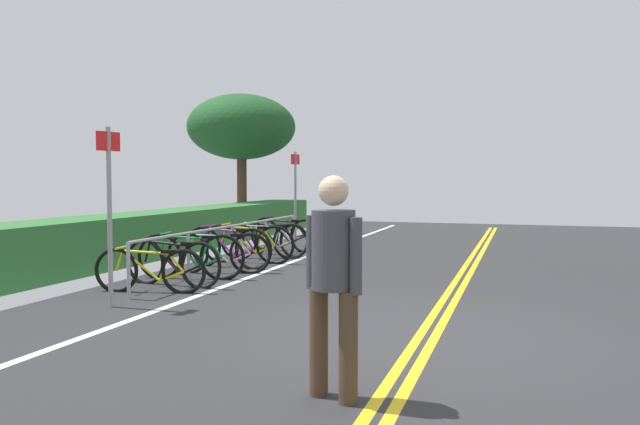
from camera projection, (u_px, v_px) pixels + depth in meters
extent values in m
cube|color=#2B2B2D|center=(427.00, 339.00, 6.34)|extent=(33.13, 10.33, 0.05)
cube|color=gold|center=(435.00, 337.00, 6.31)|extent=(29.82, 0.10, 0.00)
cube|color=gold|center=(419.00, 336.00, 6.36)|extent=(29.82, 0.10, 0.00)
cube|color=white|center=(146.00, 314.00, 7.38)|extent=(29.82, 0.12, 0.00)
cylinder|color=#9EA0A5|center=(129.00, 271.00, 8.32)|extent=(0.05, 0.05, 0.76)
cylinder|color=#9EA0A5|center=(188.00, 257.00, 9.80)|extent=(0.05, 0.05, 0.76)
cylinder|color=#9EA0A5|center=(232.00, 247.00, 11.29)|extent=(0.05, 0.05, 0.76)
cylinder|color=#9EA0A5|center=(266.00, 239.00, 12.77)|extent=(0.05, 0.05, 0.76)
cylinder|color=#9EA0A5|center=(293.00, 233.00, 14.26)|extent=(0.05, 0.05, 0.76)
cylinder|color=#9EA0A5|center=(232.00, 226.00, 11.27)|extent=(6.26, 0.04, 0.04)
torus|color=black|center=(116.00, 271.00, 8.89)|extent=(0.18, 0.66, 0.66)
torus|color=black|center=(183.00, 272.00, 8.76)|extent=(0.18, 0.66, 0.66)
cylinder|color=yellow|center=(141.00, 266.00, 8.84)|extent=(0.14, 0.57, 0.45)
cylinder|color=yellow|center=(145.00, 252.00, 8.82)|extent=(0.16, 0.68, 0.07)
cylinder|color=yellow|center=(164.00, 267.00, 8.79)|extent=(0.07, 0.17, 0.41)
cylinder|color=yellow|center=(172.00, 276.00, 8.79)|extent=(0.10, 0.36, 0.17)
cylinder|color=yellow|center=(176.00, 263.00, 8.77)|extent=(0.08, 0.25, 0.28)
cylinder|color=yellow|center=(119.00, 261.00, 8.88)|extent=(0.06, 0.14, 0.30)
cube|color=black|center=(168.00, 251.00, 8.77)|extent=(0.12, 0.21, 0.05)
cylinder|color=yellow|center=(123.00, 247.00, 8.86)|extent=(0.46, 0.11, 0.03)
torus|color=black|center=(145.00, 262.00, 9.56)|extent=(0.13, 0.73, 0.73)
torus|color=black|center=(200.00, 266.00, 9.15)|extent=(0.13, 0.73, 0.73)
cylinder|color=black|center=(165.00, 258.00, 9.41)|extent=(0.09, 0.58, 0.50)
cylinder|color=black|center=(169.00, 244.00, 9.37)|extent=(0.10, 0.70, 0.07)
cylinder|color=black|center=(184.00, 260.00, 9.27)|extent=(0.05, 0.17, 0.45)
cylinder|color=black|center=(190.00, 270.00, 9.23)|extent=(0.07, 0.37, 0.18)
cylinder|color=black|center=(194.00, 256.00, 9.19)|extent=(0.06, 0.25, 0.31)
cylinder|color=black|center=(148.00, 252.00, 9.54)|extent=(0.05, 0.14, 0.33)
cube|color=black|center=(187.00, 244.00, 9.23)|extent=(0.10, 0.21, 0.05)
cylinder|color=black|center=(150.00, 238.00, 9.50)|extent=(0.46, 0.07, 0.03)
torus|color=black|center=(160.00, 257.00, 10.09)|extent=(0.19, 0.76, 0.76)
torus|color=black|center=(222.00, 258.00, 9.95)|extent=(0.19, 0.76, 0.76)
cylinder|color=#198C38|center=(183.00, 252.00, 10.03)|extent=(0.15, 0.60, 0.52)
cylinder|color=#198C38|center=(187.00, 238.00, 10.01)|extent=(0.17, 0.71, 0.07)
cylinder|color=#198C38|center=(204.00, 253.00, 9.98)|extent=(0.07, 0.17, 0.47)
cylinder|color=#198C38|center=(211.00, 262.00, 9.98)|extent=(0.11, 0.38, 0.19)
cylinder|color=#198C38|center=(215.00, 248.00, 9.96)|extent=(0.08, 0.26, 0.32)
cylinder|color=#198C38|center=(163.00, 246.00, 10.07)|extent=(0.06, 0.14, 0.35)
cube|color=black|center=(208.00, 237.00, 9.96)|extent=(0.12, 0.21, 0.05)
cylinder|color=#198C38|center=(166.00, 233.00, 10.05)|extent=(0.46, 0.11, 0.03)
torus|color=black|center=(188.00, 253.00, 10.65)|extent=(0.25, 0.72, 0.73)
torus|color=black|center=(250.00, 254.00, 10.61)|extent=(0.25, 0.72, 0.73)
cylinder|color=silver|center=(211.00, 249.00, 10.63)|extent=(0.20, 0.60, 0.50)
cylinder|color=silver|center=(215.00, 236.00, 10.61)|extent=(0.24, 0.72, 0.07)
cylinder|color=silver|center=(232.00, 250.00, 10.61)|extent=(0.08, 0.18, 0.45)
cylinder|color=silver|center=(239.00, 258.00, 10.62)|extent=(0.14, 0.39, 0.18)
cylinder|color=silver|center=(243.00, 245.00, 10.60)|extent=(0.11, 0.26, 0.31)
cylinder|color=silver|center=(191.00, 244.00, 10.64)|extent=(0.07, 0.15, 0.33)
cube|color=black|center=(236.00, 235.00, 10.60)|extent=(0.13, 0.21, 0.05)
cylinder|color=silver|center=(194.00, 232.00, 10.62)|extent=(0.45, 0.15, 0.03)
torus|color=black|center=(203.00, 247.00, 11.51)|extent=(0.13, 0.77, 0.77)
torus|color=black|center=(253.00, 249.00, 11.08)|extent=(0.13, 0.77, 0.77)
cylinder|color=purple|center=(222.00, 243.00, 11.34)|extent=(0.10, 0.61, 0.53)
cylinder|color=purple|center=(225.00, 230.00, 11.30)|extent=(0.11, 0.73, 0.07)
cylinder|color=purple|center=(239.00, 245.00, 11.20)|extent=(0.05, 0.18, 0.48)
cylinder|color=purple|center=(244.00, 253.00, 11.16)|extent=(0.07, 0.39, 0.19)
cylinder|color=purple|center=(247.00, 241.00, 11.12)|extent=(0.06, 0.27, 0.33)
cylinder|color=purple|center=(206.00, 238.00, 11.48)|extent=(0.05, 0.14, 0.35)
cube|color=black|center=(242.00, 230.00, 11.15)|extent=(0.10, 0.21, 0.05)
cylinder|color=purple|center=(208.00, 226.00, 11.45)|extent=(0.46, 0.07, 0.03)
torus|color=black|center=(221.00, 244.00, 12.01)|extent=(0.13, 0.77, 0.77)
torus|color=black|center=(275.00, 245.00, 11.78)|extent=(0.13, 0.77, 0.77)
cylinder|color=yellow|center=(241.00, 240.00, 11.92)|extent=(0.10, 0.62, 0.52)
cylinder|color=yellow|center=(244.00, 228.00, 11.89)|extent=(0.11, 0.74, 0.07)
cylinder|color=yellow|center=(259.00, 241.00, 11.84)|extent=(0.05, 0.18, 0.47)
cylinder|color=yellow|center=(265.00, 249.00, 11.82)|extent=(0.08, 0.40, 0.19)
cylinder|color=yellow|center=(269.00, 237.00, 11.79)|extent=(0.06, 0.27, 0.32)
cylinder|color=yellow|center=(224.00, 235.00, 11.99)|extent=(0.05, 0.15, 0.35)
cube|color=black|center=(263.00, 228.00, 11.81)|extent=(0.10, 0.21, 0.05)
cylinder|color=yellow|center=(226.00, 224.00, 11.96)|extent=(0.46, 0.07, 0.03)
torus|color=black|center=(239.00, 242.00, 12.59)|extent=(0.28, 0.72, 0.74)
torus|color=black|center=(291.00, 242.00, 12.58)|extent=(0.28, 0.72, 0.74)
cylinder|color=silver|center=(258.00, 237.00, 12.58)|extent=(0.22, 0.59, 0.51)
cylinder|color=silver|center=(262.00, 226.00, 12.57)|extent=(0.25, 0.70, 0.07)
cylinder|color=silver|center=(276.00, 238.00, 12.58)|extent=(0.09, 0.17, 0.46)
cylinder|color=silver|center=(282.00, 245.00, 12.59)|extent=(0.15, 0.38, 0.19)
cylinder|color=silver|center=(285.00, 234.00, 12.58)|extent=(0.11, 0.26, 0.31)
cylinder|color=silver|center=(242.00, 234.00, 12.58)|extent=(0.08, 0.14, 0.34)
cube|color=black|center=(279.00, 226.00, 12.57)|extent=(0.14, 0.21, 0.05)
cylinder|color=silver|center=(244.00, 223.00, 12.57)|extent=(0.45, 0.17, 0.03)
torus|color=black|center=(255.00, 238.00, 13.37)|extent=(0.22, 0.72, 0.72)
torus|color=black|center=(294.00, 241.00, 12.85)|extent=(0.22, 0.72, 0.72)
cylinder|color=black|center=(269.00, 235.00, 13.17)|extent=(0.17, 0.57, 0.49)
cylinder|color=black|center=(272.00, 225.00, 13.13)|extent=(0.19, 0.68, 0.07)
cylinder|color=black|center=(282.00, 237.00, 12.99)|extent=(0.07, 0.17, 0.44)
cylinder|color=black|center=(287.00, 244.00, 12.94)|extent=(0.12, 0.37, 0.18)
cylinder|color=black|center=(289.00, 234.00, 12.90)|extent=(0.09, 0.25, 0.31)
cylinder|color=black|center=(257.00, 231.00, 13.34)|extent=(0.07, 0.14, 0.33)
cube|color=black|center=(285.00, 225.00, 12.95)|extent=(0.12, 0.21, 0.05)
cylinder|color=black|center=(259.00, 222.00, 13.30)|extent=(0.45, 0.13, 0.03)
torus|color=black|center=(265.00, 234.00, 14.13)|extent=(0.20, 0.76, 0.77)
torus|color=black|center=(305.00, 236.00, 13.61)|extent=(0.20, 0.76, 0.77)
cylinder|color=black|center=(279.00, 231.00, 13.93)|extent=(0.15, 0.61, 0.53)
cylinder|color=black|center=(282.00, 221.00, 13.88)|extent=(0.17, 0.72, 0.07)
cylinder|color=black|center=(293.00, 232.00, 13.75)|extent=(0.07, 0.18, 0.47)
cylinder|color=black|center=(298.00, 239.00, 13.71)|extent=(0.11, 0.39, 0.19)
cylinder|color=black|center=(300.00, 229.00, 13.66)|extent=(0.08, 0.27, 0.32)
cylinder|color=black|center=(266.00, 227.00, 14.09)|extent=(0.06, 0.15, 0.35)
cube|color=black|center=(296.00, 221.00, 13.71)|extent=(0.12, 0.21, 0.05)
cylinder|color=black|center=(268.00, 217.00, 14.06)|extent=(0.46, 0.11, 0.03)
cylinder|color=#4C3826|center=(319.00, 341.00, 4.62)|extent=(0.14, 0.14, 0.82)
cylinder|color=#4C3826|center=(348.00, 348.00, 4.45)|extent=(0.14, 0.14, 0.82)
cylinder|color=#3F3F47|center=(333.00, 250.00, 4.49)|extent=(0.32, 0.32, 0.58)
sphere|color=beige|center=(333.00, 191.00, 4.47)|extent=(0.22, 0.22, 0.22)
cylinder|color=#3F3F47|center=(312.00, 252.00, 4.62)|extent=(0.09, 0.09, 0.55)
cylinder|color=#3F3F47|center=(356.00, 256.00, 4.37)|extent=(0.09, 0.09, 0.55)
cylinder|color=gray|center=(110.00, 218.00, 7.76)|extent=(0.06, 0.06, 2.27)
cube|color=red|center=(108.00, 141.00, 7.71)|extent=(0.36, 0.10, 0.24)
cylinder|color=gray|center=(295.00, 199.00, 14.84)|extent=(0.06, 0.06, 2.27)
cube|color=red|center=(295.00, 159.00, 14.79)|extent=(0.36, 0.09, 0.24)
cube|color=#2D6B30|center=(163.00, 232.00, 13.45)|extent=(15.26, 1.23, 0.92)
cylinder|color=#473323|center=(242.00, 193.00, 19.32)|extent=(0.30, 0.30, 2.32)
ellipsoid|color=#1C4C21|center=(241.00, 127.00, 19.21)|extent=(3.36, 3.36, 2.02)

